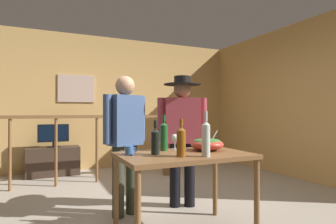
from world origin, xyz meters
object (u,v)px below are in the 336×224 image
framed_picture (76,89)px  wine_bottle_dark (155,141)px  wine_glass (175,139)px  person_standing_right (182,129)px  tv_console (53,161)px  wine_bottle_amber (181,141)px  flat_screen_tv (53,134)px  mug_blue (130,151)px  person_standing_left (125,134)px  salad_bowl (207,144)px  serving_table (184,163)px  wine_bottle_green (164,136)px  wine_bottle_clear (206,138)px  stair_railing (109,138)px

framed_picture → wine_bottle_dark: bearing=-84.7°
wine_glass → person_standing_right: 0.56m
tv_console → wine_bottle_dark: wine_bottle_dark is taller
framed_picture → wine_bottle_amber: 3.72m
person_standing_right → flat_screen_tv: bearing=-41.3°
framed_picture → person_standing_right: (0.94, -2.73, -0.67)m
mug_blue → person_standing_left: size_ratio=0.07×
flat_screen_tv → salad_bowl: size_ratio=1.60×
serving_table → person_standing_left: bearing=115.9°
salad_bowl → wine_glass: salad_bowl is taller
salad_bowl → mug_blue: salad_bowl is taller
serving_table → person_standing_right: size_ratio=0.76×
wine_bottle_green → wine_glass: bearing=15.8°
flat_screen_tv → wine_bottle_amber: bearing=-74.7°
wine_bottle_clear → flat_screen_tv: bearing=107.9°
wine_bottle_clear → person_standing_left: bearing=114.1°
serving_table → mug_blue: mug_blue is taller
tv_console → mug_blue: size_ratio=8.21×
tv_console → salad_bowl: size_ratio=2.74×
wine_bottle_dark → serving_table: bearing=-10.4°
tv_console → wine_bottle_green: 3.14m
framed_picture → serving_table: framed_picture is taller
framed_picture → wine_bottle_dark: framed_picture is taller
framed_picture → wine_bottle_green: 3.33m
wine_bottle_green → flat_screen_tv: bearing=107.5°
wine_bottle_green → wine_bottle_dark: bearing=-130.8°
wine_bottle_dark → person_standing_left: person_standing_left is taller
framed_picture → salad_bowl: 3.58m
flat_screen_tv → wine_bottle_green: wine_bottle_green is taller
flat_screen_tv → serving_table: (1.01, -3.15, -0.08)m
wine_glass → mug_blue: wine_glass is taller
stair_railing → mug_blue: size_ratio=29.24×
salad_bowl → person_standing_left: person_standing_left is taller
serving_table → wine_glass: wine_glass is taller
framed_picture → serving_table: (0.58, -3.47, -0.94)m
stair_railing → person_standing_right: bearing=-71.6°
flat_screen_tv → wine_glass: flat_screen_tv is taller
framed_picture → person_standing_left: bearing=-85.3°
salad_bowl → person_standing_left: 0.93m
tv_console → serving_table: serving_table is taller
wine_glass → person_standing_right: person_standing_right is taller
stair_railing → wine_glass: (0.22, -2.07, 0.16)m
framed_picture → wine_bottle_amber: (0.47, -3.62, -0.72)m
framed_picture → stair_railing: bearing=-70.1°
salad_bowl → serving_table: bearing=-164.0°
wine_bottle_amber → person_standing_left: 0.93m
mug_blue → person_standing_left: person_standing_left is taller
tv_console → wine_bottle_amber: (0.90, -3.33, 0.64)m
wine_bottle_dark → wine_bottle_green: (0.17, 0.20, 0.02)m
flat_screen_tv → serving_table: bearing=-72.1°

